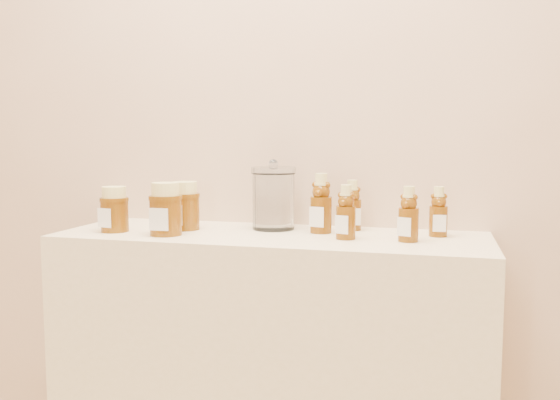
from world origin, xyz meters
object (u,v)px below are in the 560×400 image
(display_table, at_px, (271,388))
(bear_bottle_back_left, at_px, (321,199))
(honey_jar_left, at_px, (114,209))
(glass_canister, at_px, (273,195))
(bear_bottle_front_left, at_px, (346,208))

(display_table, relative_size, bear_bottle_back_left, 6.27)
(honey_jar_left, bearing_deg, glass_canister, 34.16)
(bear_bottle_back_left, relative_size, bear_bottle_front_left, 1.17)
(bear_bottle_front_left, bearing_deg, glass_canister, 169.20)
(bear_bottle_front_left, relative_size, honey_jar_left, 1.26)
(honey_jar_left, bearing_deg, bear_bottle_back_left, 26.49)
(glass_canister, bearing_deg, display_table, -79.54)
(display_table, xyz_separation_m, glass_canister, (-0.02, 0.09, 0.55))
(display_table, xyz_separation_m, bear_bottle_front_left, (0.22, -0.03, 0.53))
(bear_bottle_back_left, height_order, bear_bottle_front_left, bear_bottle_back_left)
(honey_jar_left, bearing_deg, display_table, 22.84)
(bear_bottle_back_left, distance_m, honey_jar_left, 0.59)
(display_table, distance_m, glass_canister, 0.56)
(display_table, height_order, honey_jar_left, honey_jar_left)
(bear_bottle_back_left, bearing_deg, display_table, -143.74)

